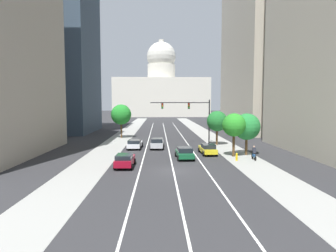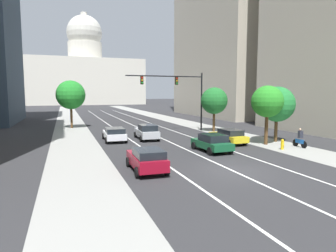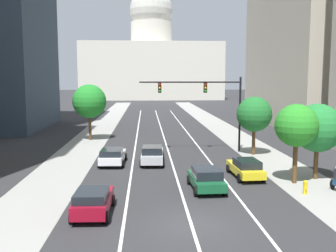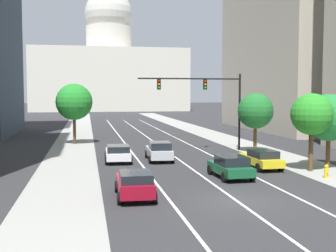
{
  "view_description": "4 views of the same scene",
  "coord_description": "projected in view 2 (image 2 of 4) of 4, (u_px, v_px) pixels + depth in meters",
  "views": [
    {
      "loc": [
        -1.45,
        -27.96,
        6.77
      ],
      "look_at": [
        0.32,
        26.03,
        2.44
      ],
      "focal_mm": 30.13,
      "sensor_mm": 36.0,
      "label": 1
    },
    {
      "loc": [
        -9.76,
        -15.64,
        4.79
      ],
      "look_at": [
        -0.1,
        11.88,
        1.58
      ],
      "focal_mm": 31.68,
      "sensor_mm": 36.0,
      "label": 2
    },
    {
      "loc": [
        -2.23,
        -18.51,
        7.23
      ],
      "look_at": [
        0.02,
        20.56,
        2.46
      ],
      "focal_mm": 41.5,
      "sensor_mm": 36.0,
      "label": 3
    },
    {
      "loc": [
        -7.51,
        -20.77,
        5.5
      ],
      "look_at": [
        -0.12,
        18.52,
        2.51
      ],
      "focal_mm": 46.37,
      "sensor_mm": 36.0,
      "label": 4
    }
  ],
  "objects": [
    {
      "name": "street_tree_far_right",
      "position": [
        267.0,
        102.0,
        27.49
      ],
      "size": [
        2.96,
        2.96,
        5.53
      ],
      "color": "#51381E",
      "rests_on": "ground"
    },
    {
      "name": "lane_stripe_center",
      "position": [
        138.0,
        127.0,
        41.85
      ],
      "size": [
        0.16,
        90.0,
        0.01
      ],
      "primitive_type": "cube",
      "color": "white",
      "rests_on": "ground"
    },
    {
      "name": "lane_stripe_left",
      "position": [
        114.0,
        128.0,
        40.74
      ],
      "size": [
        0.16,
        90.0,
        0.01
      ],
      "primitive_type": "cube",
      "color": "white",
      "rests_on": "ground"
    },
    {
      "name": "sidewalk_right",
      "position": [
        173.0,
        120.0,
        54.17
      ],
      "size": [
        4.36,
        130.0,
        0.01
      ],
      "primitive_type": "cube",
      "color": "gray",
      "rests_on": "ground"
    },
    {
      "name": "traffic_signal_mast",
      "position": [
        179.0,
        89.0,
        37.07
      ],
      "size": [
        9.99,
        0.39,
        7.41
      ],
      "color": "black",
      "rests_on": "ground"
    },
    {
      "name": "car_white",
      "position": [
        114.0,
        134.0,
        29.83
      ],
      "size": [
        2.22,
        4.59,
        1.39
      ],
      "rotation": [
        0.0,
        0.0,
        1.54
      ],
      "color": "silver",
      "rests_on": "ground"
    },
    {
      "name": "car_crimson",
      "position": [
        147.0,
        159.0,
        18.2
      ],
      "size": [
        2.05,
        4.08,
        1.46
      ],
      "rotation": [
        0.0,
        0.0,
        1.55
      ],
      "color": "maroon",
      "rests_on": "ground"
    },
    {
      "name": "lane_stripe_right",
      "position": [
        161.0,
        127.0,
        42.96
      ],
      "size": [
        0.16,
        90.0,
        0.01
      ],
      "primitive_type": "cube",
      "color": "white",
      "rests_on": "ground"
    },
    {
      "name": "car_silver",
      "position": [
        147.0,
        132.0,
        30.93
      ],
      "size": [
        2.15,
        4.61,
        1.59
      ],
      "rotation": [
        0.0,
        0.0,
        1.53
      ],
      "color": "#B2B5BA",
      "rests_on": "ground"
    },
    {
      "name": "street_tree_near_left",
      "position": [
        71.0,
        95.0,
        40.81
      ],
      "size": [
        3.97,
        3.97,
        6.59
      ],
      "color": "#51381E",
      "rests_on": "ground"
    },
    {
      "name": "car_green",
      "position": [
        212.0,
        142.0,
        24.48
      ],
      "size": [
        2.22,
        4.14,
        1.47
      ],
      "rotation": [
        0.0,
        0.0,
        1.61
      ],
      "color": "#14512D",
      "rests_on": "ground"
    },
    {
      "name": "sidewalk_left",
      "position": [
        70.0,
        123.0,
        48.29
      ],
      "size": [
        4.36,
        130.0,
        0.01
      ],
      "primitive_type": "cube",
      "color": "gray",
      "rests_on": "ground"
    },
    {
      "name": "cyclist",
      "position": [
        300.0,
        138.0,
        26.31
      ],
      "size": [
        0.36,
        1.7,
        1.72
      ],
      "rotation": [
        0.0,
        0.0,
        1.56
      ],
      "color": "black",
      "rests_on": "ground"
    },
    {
      "name": "fire_hydrant",
      "position": [
        282.0,
        144.0,
        25.31
      ],
      "size": [
        0.26,
        0.35,
        0.91
      ],
      "color": "yellow",
      "rests_on": "ground"
    },
    {
      "name": "street_tree_mid_right",
      "position": [
        277.0,
        104.0,
        29.16
      ],
      "size": [
        3.48,
        3.48,
        5.48
      ],
      "color": "#51381E",
      "rests_on": "ground"
    },
    {
      "name": "street_tree_near_right",
      "position": [
        214.0,
        101.0,
        37.13
      ],
      "size": [
        3.34,
        3.34,
        5.56
      ],
      "color": "#51381E",
      "rests_on": "ground"
    },
    {
      "name": "capitol_building",
      "position": [
        86.0,
        75.0,
        133.59
      ],
      "size": [
        49.05,
        25.66,
        40.46
      ],
      "color": "beige",
      "rests_on": "ground"
    },
    {
      "name": "ground_plane",
      "position": [
        119.0,
        119.0,
        55.92
      ],
      "size": [
        400.0,
        400.0,
        0.0
      ],
      "primitive_type": "plane",
      "color": "#2B2B2D"
    },
    {
      "name": "car_yellow",
      "position": [
        229.0,
        136.0,
        28.43
      ],
      "size": [
        2.09,
        4.52,
        1.4
      ],
      "rotation": [
        0.0,
        0.0,
        1.62
      ],
      "color": "yellow",
      "rests_on": "ground"
    }
  ]
}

